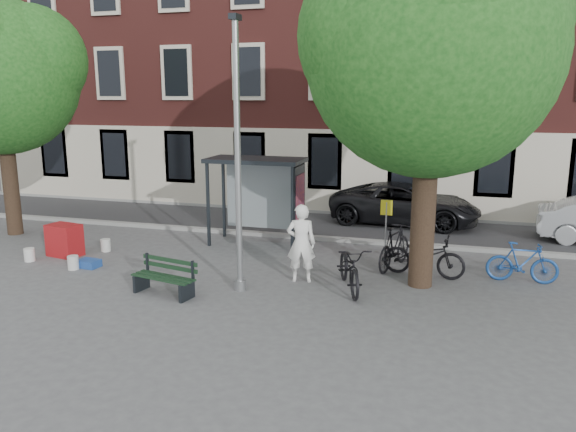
{
  "coord_description": "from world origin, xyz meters",
  "views": [
    {
      "loc": [
        4.54,
        -11.6,
        4.44
      ],
      "look_at": [
        0.6,
        1.92,
        1.4
      ],
      "focal_mm": 35.0,
      "sensor_mm": 36.0,
      "label": 1
    }
  ],
  "objects_px": {
    "bike_a": "(424,256)",
    "notice_sign": "(386,219)",
    "bus_shelter": "(270,182)",
    "painter": "(301,243)",
    "bike_d": "(394,247)",
    "bike_c": "(350,267)",
    "bike_b": "(522,263)",
    "car_dark": "(405,204)",
    "lamppost": "(238,171)",
    "bench": "(165,279)",
    "red_stand": "(65,240)"
  },
  "relations": [
    {
      "from": "bench",
      "to": "car_dark",
      "type": "distance_m",
      "value": 9.96
    },
    {
      "from": "bus_shelter",
      "to": "bike_d",
      "type": "height_order",
      "value": "bus_shelter"
    },
    {
      "from": "painter",
      "to": "bike_c",
      "type": "xyz_separation_m",
      "value": [
        1.24,
        -0.29,
        -0.4
      ]
    },
    {
      "from": "painter",
      "to": "bike_c",
      "type": "height_order",
      "value": "painter"
    },
    {
      "from": "painter",
      "to": "bench",
      "type": "xyz_separation_m",
      "value": [
        -2.73,
        -1.76,
        -0.59
      ]
    },
    {
      "from": "bike_b",
      "to": "bike_c",
      "type": "bearing_deg",
      "value": 113.97
    },
    {
      "from": "lamppost",
      "to": "bench",
      "type": "height_order",
      "value": "lamppost"
    },
    {
      "from": "car_dark",
      "to": "notice_sign",
      "type": "bearing_deg",
      "value": -176.49
    },
    {
      "from": "bike_a",
      "to": "bus_shelter",
      "type": "bearing_deg",
      "value": 76.8
    },
    {
      "from": "car_dark",
      "to": "bike_d",
      "type": "bearing_deg",
      "value": -173.65
    },
    {
      "from": "lamppost",
      "to": "bike_d",
      "type": "relative_size",
      "value": 3.19
    },
    {
      "from": "car_dark",
      "to": "notice_sign",
      "type": "xyz_separation_m",
      "value": [
        -0.08,
        -5.16,
        0.54
      ]
    },
    {
      "from": "car_dark",
      "to": "painter",
      "type": "bearing_deg",
      "value": 169.48
    },
    {
      "from": "red_stand",
      "to": "notice_sign",
      "type": "height_order",
      "value": "notice_sign"
    },
    {
      "from": "bike_a",
      "to": "bike_d",
      "type": "xyz_separation_m",
      "value": [
        -0.77,
        0.45,
        0.04
      ]
    },
    {
      "from": "bus_shelter",
      "to": "lamppost",
      "type": "bearing_deg",
      "value": -81.57
    },
    {
      "from": "lamppost",
      "to": "bike_d",
      "type": "height_order",
      "value": "lamppost"
    },
    {
      "from": "bike_a",
      "to": "notice_sign",
      "type": "xyz_separation_m",
      "value": [
        -1.03,
        0.66,
        0.72
      ]
    },
    {
      "from": "bus_shelter",
      "to": "bike_c",
      "type": "relative_size",
      "value": 1.35
    },
    {
      "from": "bike_a",
      "to": "car_dark",
      "type": "bearing_deg",
      "value": 18.04
    },
    {
      "from": "bike_d",
      "to": "bus_shelter",
      "type": "bearing_deg",
      "value": -2.83
    },
    {
      "from": "bike_b",
      "to": "bus_shelter",
      "type": "bearing_deg",
      "value": 76.68
    },
    {
      "from": "painter",
      "to": "notice_sign",
      "type": "relative_size",
      "value": 1.08
    },
    {
      "from": "bus_shelter",
      "to": "bike_a",
      "type": "distance_m",
      "value": 5.19
    },
    {
      "from": "painter",
      "to": "bike_d",
      "type": "distance_m",
      "value": 2.69
    },
    {
      "from": "bus_shelter",
      "to": "bike_c",
      "type": "height_order",
      "value": "bus_shelter"
    },
    {
      "from": "bus_shelter",
      "to": "painter",
      "type": "relative_size",
      "value": 1.49
    },
    {
      "from": "bike_d",
      "to": "bike_c",
      "type": "bearing_deg",
      "value": 84.73
    },
    {
      "from": "painter",
      "to": "bike_d",
      "type": "bearing_deg",
      "value": -152.87
    },
    {
      "from": "lamppost",
      "to": "bike_c",
      "type": "bearing_deg",
      "value": 16.17
    },
    {
      "from": "bike_b",
      "to": "car_dark",
      "type": "bearing_deg",
      "value": 30.39
    },
    {
      "from": "bike_b",
      "to": "red_stand",
      "type": "xyz_separation_m",
      "value": [
        -12.1,
        -1.12,
        -0.05
      ]
    },
    {
      "from": "bike_b",
      "to": "car_dark",
      "type": "height_order",
      "value": "car_dark"
    },
    {
      "from": "bike_a",
      "to": "bike_c",
      "type": "xyz_separation_m",
      "value": [
        -1.59,
        -1.53,
        0.02
      ]
    },
    {
      "from": "red_stand",
      "to": "car_dark",
      "type": "bearing_deg",
      "value": 37.46
    },
    {
      "from": "bike_c",
      "to": "car_dark",
      "type": "distance_m",
      "value": 7.38
    },
    {
      "from": "bike_c",
      "to": "bike_d",
      "type": "distance_m",
      "value": 2.14
    },
    {
      "from": "bike_b",
      "to": "red_stand",
      "type": "bearing_deg",
      "value": 95.7
    },
    {
      "from": "bike_d",
      "to": "car_dark",
      "type": "height_order",
      "value": "car_dark"
    },
    {
      "from": "bike_b",
      "to": "bike_d",
      "type": "xyz_separation_m",
      "value": [
        -3.08,
        0.28,
        0.08
      ]
    },
    {
      "from": "painter",
      "to": "bike_d",
      "type": "height_order",
      "value": "painter"
    },
    {
      "from": "bike_a",
      "to": "notice_sign",
      "type": "relative_size",
      "value": 1.15
    },
    {
      "from": "bus_shelter",
      "to": "bike_b",
      "type": "bearing_deg",
      "value": -13.73
    },
    {
      "from": "bus_shelter",
      "to": "notice_sign",
      "type": "height_order",
      "value": "bus_shelter"
    },
    {
      "from": "bus_shelter",
      "to": "notice_sign",
      "type": "xyz_separation_m",
      "value": [
        3.61,
        -1.21,
        -0.67
      ]
    },
    {
      "from": "bus_shelter",
      "to": "bike_d",
      "type": "distance_m",
      "value": 4.34
    },
    {
      "from": "painter",
      "to": "bike_d",
      "type": "relative_size",
      "value": 1.0
    },
    {
      "from": "bus_shelter",
      "to": "bike_b",
      "type": "xyz_separation_m",
      "value": [
        6.95,
        -1.7,
        -1.42
      ]
    },
    {
      "from": "bus_shelter",
      "to": "notice_sign",
      "type": "distance_m",
      "value": 3.86
    },
    {
      "from": "lamppost",
      "to": "bike_a",
      "type": "height_order",
      "value": "lamppost"
    }
  ]
}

